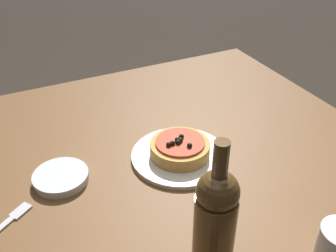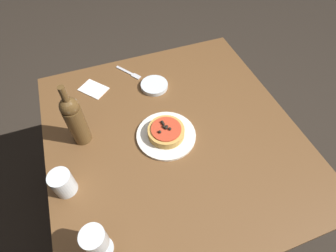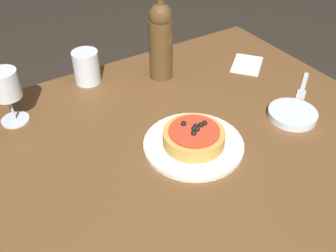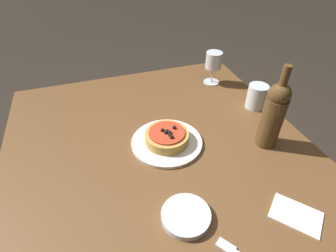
{
  "view_description": "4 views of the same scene",
  "coord_description": "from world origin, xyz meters",
  "views": [
    {
      "loc": [
        -0.4,
        -0.77,
        1.37
      ],
      "look_at": [
        -0.01,
        0.03,
        0.78
      ],
      "focal_mm": 42.0,
      "sensor_mm": 36.0,
      "label": 1
    },
    {
      "loc": [
        0.63,
        -0.25,
        1.66
      ],
      "look_at": [
        -0.02,
        -0.02,
        0.76
      ],
      "focal_mm": 28.0,
      "sensor_mm": 36.0,
      "label": 2
    },
    {
      "loc": [
        0.46,
        0.58,
        1.39
      ],
      "look_at": [
        0.05,
        -0.08,
        0.77
      ],
      "focal_mm": 42.0,
      "sensor_mm": 36.0,
      "label": 3
    },
    {
      "loc": [
        -0.68,
        0.19,
        1.37
      ],
      "look_at": [
        -0.0,
        -0.04,
        0.8
      ],
      "focal_mm": 28.0,
      "sensor_mm": 36.0,
      "label": 4
    }
  ],
  "objects": [
    {
      "name": "ground_plane",
      "position": [
        0.0,
        0.0,
        0.0
      ],
      "size": [
        14.0,
        14.0,
        0.0
      ],
      "primitive_type": "plane",
      "color": "#2D261E"
    },
    {
      "name": "dining_table",
      "position": [
        0.0,
        0.0,
        0.63
      ],
      "size": [
        1.16,
        1.09,
        0.71
      ],
      "color": "brown",
      "rests_on": "ground_plane"
    },
    {
      "name": "dinner_plate",
      "position": [
        -0.0,
        -0.03,
        0.72
      ],
      "size": [
        0.26,
        0.26,
        0.01
      ],
      "color": "white",
      "rests_on": "dining_table"
    },
    {
      "name": "pizza",
      "position": [
        -0.0,
        -0.03,
        0.75
      ],
      "size": [
        0.16,
        0.16,
        0.05
      ],
      "color": "gold",
      "rests_on": "dinner_plate"
    },
    {
      "name": "wine_glass",
      "position": [
        0.36,
        -0.39,
        0.83
      ],
      "size": [
        0.08,
        0.08,
        0.16
      ],
      "color": "silver",
      "rests_on": "dining_table"
    },
    {
      "name": "wine_bottle",
      "position": [
        -0.11,
        -0.38,
        0.85
      ],
      "size": [
        0.08,
        0.08,
        0.31
      ],
      "color": "brown",
      "rests_on": "dining_table"
    },
    {
      "name": "water_cup",
      "position": [
        0.11,
        -0.47,
        0.77
      ],
      "size": [
        0.08,
        0.08,
        0.11
      ],
      "color": "silver",
      "rests_on": "dining_table"
    },
    {
      "name": "side_bowl",
      "position": [
        -0.31,
        0.01,
        0.72
      ],
      "size": [
        0.14,
        0.14,
        0.02
      ],
      "color": "silver",
      "rests_on": "dining_table"
    },
    {
      "name": "fork",
      "position": [
        -0.45,
        -0.08,
        0.72
      ],
      "size": [
        0.14,
        0.11,
        0.0
      ],
      "rotation": [
        0.0,
        0.0,
        0.61
      ],
      "color": "silver",
      "rests_on": "dining_table"
    },
    {
      "name": "paper_napkin",
      "position": [
        -0.4,
        -0.28,
        0.72
      ],
      "size": [
        0.16,
        0.16,
        0.0
      ],
      "color": "white",
      "rests_on": "dining_table"
    }
  ]
}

